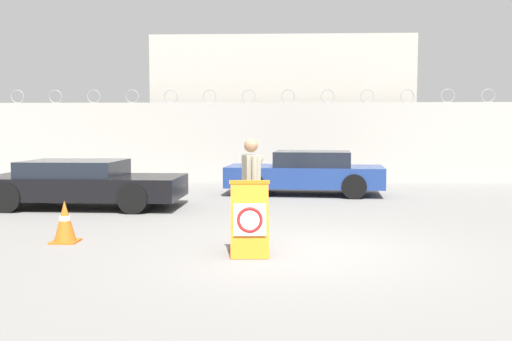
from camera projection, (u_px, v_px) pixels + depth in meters
ground_plane at (299, 250)px, 8.69m from camera, size 90.00×90.00×0.00m
perimeter_wall at (288, 142)px, 19.69m from camera, size 36.00×0.30×3.17m
building_block at (282, 110)px, 23.85m from camera, size 9.62×6.68×5.20m
barricade_sign at (250, 218)px, 8.34m from camera, size 0.60×0.72×1.10m
security_guard at (251, 186)px, 9.03m from camera, size 0.36×0.66×1.70m
traffic_cone_far at (65, 222)px, 9.26m from camera, size 0.42×0.42×0.69m
parked_car_front_coupe at (82, 183)px, 13.27m from camera, size 4.58×2.09×1.10m
parked_car_rear_sedan at (306, 173)px, 15.83m from camera, size 4.44×2.20×1.21m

